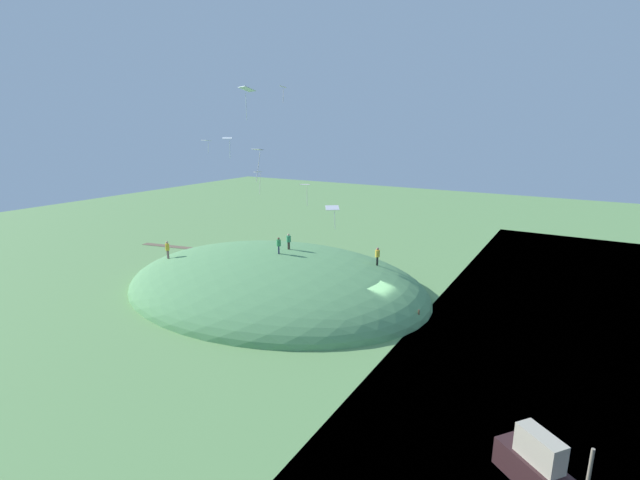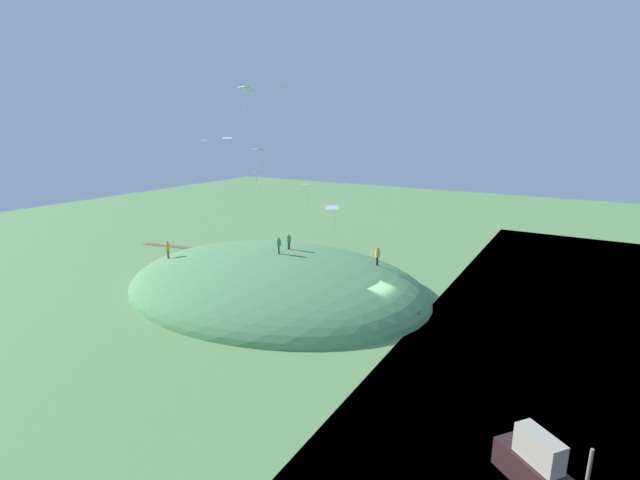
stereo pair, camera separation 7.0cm
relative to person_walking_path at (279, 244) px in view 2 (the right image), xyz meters
The scene contains 16 objects.
ground_plane 11.79m from the person_walking_path, behind, with size 160.00×160.00×0.00m, color #679755.
grass_hill 4.61m from the person_walking_path, 21.56° to the left, with size 31.46×24.38×7.12m, color #5C985C.
dirt_path 20.09m from the person_walking_path, 18.71° to the right, with size 15.51×1.03×0.04m, color brown.
person_walking_path is the anchor object (origin of this frame).
person_near_shore 2.05m from the person_walking_path, 83.90° to the right, with size 0.46×0.46×1.63m.
person_with_child 9.64m from the person_walking_path, 153.41° to the right, with size 0.49×0.49×1.78m.
person_on_hilltop 12.00m from the person_walking_path, 19.20° to the left, with size 0.42×0.42×1.85m.
kite_0 17.40m from the person_walking_path, 116.39° to the left, with size 1.42×1.25×2.17m.
kite_1 13.06m from the person_walking_path, 99.82° to the left, with size 0.86×0.83×1.59m.
kite_2 16.11m from the person_walking_path, 120.71° to the left, with size 0.69×0.67×2.16m.
kite_3 10.64m from the person_walking_path, 152.51° to the left, with size 1.26×1.19×1.76m.
kite_4 14.95m from the person_walking_path, 133.06° to the left, with size 0.80×0.88×1.31m.
kite_5 13.20m from the person_walking_path, ahead, with size 1.09×0.89×1.33m.
kite_6 6.46m from the person_walking_path, behind, with size 1.03×0.87×2.04m.
kite_7 7.02m from the person_walking_path, ahead, with size 0.76×0.86×2.21m.
mooring_post 15.23m from the person_walking_path, behind, with size 0.14×0.14×1.20m, color brown.
Camera 2 is at (-14.25, 33.69, 15.65)m, focal length 25.27 mm.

